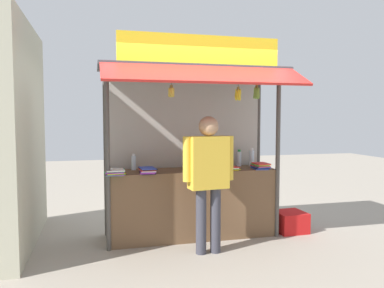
# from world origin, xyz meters

# --- Properties ---
(ground_plane) EXTENTS (20.00, 20.00, 0.00)m
(ground_plane) POSITION_xyz_m (0.00, 0.00, 0.00)
(ground_plane) COLOR #9E9384
(stall_counter) EXTENTS (2.26, 0.57, 0.93)m
(stall_counter) POSITION_xyz_m (0.00, 0.00, 0.46)
(stall_counter) COLOR brown
(stall_counter) RESTS_ON ground
(stall_structure) EXTENTS (2.46, 1.38, 2.64)m
(stall_structure) POSITION_xyz_m (0.00, 0.06, 1.57)
(stall_structure) COLOR #4C4742
(stall_structure) RESTS_ON ground
(water_bottle_front_left) EXTENTS (0.06, 0.06, 0.22)m
(water_bottle_front_left) POSITION_xyz_m (-0.77, 0.16, 1.03)
(water_bottle_front_left) COLOR silver
(water_bottle_front_left) RESTS_ON stall_counter
(water_bottle_far_left) EXTENTS (0.07, 0.07, 0.26)m
(water_bottle_far_left) POSITION_xyz_m (0.93, 0.14, 1.05)
(water_bottle_far_left) COLOR silver
(water_bottle_far_left) RESTS_ON stall_counter
(water_bottle_far_right) EXTENTS (0.07, 0.07, 0.24)m
(water_bottle_far_right) POSITION_xyz_m (0.76, 0.19, 1.04)
(water_bottle_far_right) COLOR silver
(water_bottle_far_right) RESTS_ON stall_counter
(water_bottle_front_right) EXTENTS (0.08, 0.08, 0.30)m
(water_bottle_front_right) POSITION_xyz_m (0.12, 0.21, 1.06)
(water_bottle_front_right) COLOR silver
(water_bottle_front_right) RESTS_ON stall_counter
(water_bottle_rear_center) EXTENTS (0.09, 0.09, 0.31)m
(water_bottle_rear_center) POSITION_xyz_m (0.15, 0.00, 1.07)
(water_bottle_rear_center) COLOR silver
(water_bottle_rear_center) RESTS_ON stall_counter
(magazine_stack_mid_left) EXTENTS (0.23, 0.32, 0.07)m
(magazine_stack_mid_left) POSITION_xyz_m (-0.63, -0.20, 0.96)
(magazine_stack_mid_left) COLOR black
(magazine_stack_mid_left) RESTS_ON stall_counter
(magazine_stack_back_right) EXTENTS (0.23, 0.27, 0.05)m
(magazine_stack_back_right) POSITION_xyz_m (0.49, -0.14, 0.95)
(magazine_stack_back_right) COLOR yellow
(magazine_stack_back_right) RESTS_ON stall_counter
(magazine_stack_left) EXTENTS (0.26, 0.32, 0.07)m
(magazine_stack_left) POSITION_xyz_m (-1.04, -0.21, 0.96)
(magazine_stack_left) COLOR green
(magazine_stack_left) RESTS_ON stall_counter
(magazine_stack_right) EXTENTS (0.22, 0.28, 0.08)m
(magazine_stack_right) POSITION_xyz_m (0.93, -0.17, 0.97)
(magazine_stack_right) COLOR blue
(magazine_stack_right) RESTS_ON stall_counter
(banana_bunch_leftmost) EXTENTS (0.10, 0.11, 0.29)m
(banana_bunch_leftmost) POSITION_xyz_m (0.77, -0.38, 1.95)
(banana_bunch_leftmost) COLOR #332D23
(banana_bunch_inner_right) EXTENTS (0.10, 0.10, 0.31)m
(banana_bunch_inner_right) POSITION_xyz_m (0.51, -0.38, 1.93)
(banana_bunch_inner_right) COLOR #332D23
(banana_bunch_rightmost) EXTENTS (0.10, 0.10, 0.28)m
(banana_bunch_rightmost) POSITION_xyz_m (-0.36, -0.38, 1.95)
(banana_bunch_rightmost) COLOR #332D23
(vendor_person) EXTENTS (0.63, 0.26, 1.65)m
(vendor_person) POSITION_xyz_m (0.03, -0.67, 0.99)
(vendor_person) COLOR #383842
(vendor_person) RESTS_ON ground
(plastic_crate) EXTENTS (0.42, 0.42, 0.29)m
(plastic_crate) POSITION_xyz_m (1.42, -0.13, 0.14)
(plastic_crate) COLOR red
(plastic_crate) RESTS_ON ground
(neighbour_wall) EXTENTS (0.20, 2.40, 2.82)m
(neighbour_wall) POSITION_xyz_m (-2.14, 0.30, 1.41)
(neighbour_wall) COLOR #B8B69C
(neighbour_wall) RESTS_ON ground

